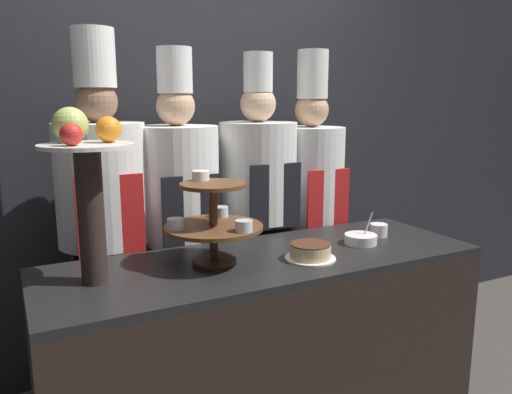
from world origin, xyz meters
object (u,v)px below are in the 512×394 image
object	(u,v)px
serving_bowl_near	(361,239)
cup_white	(379,230)
fruit_pedestal	(86,173)
chef_left	(103,218)
cake_round	(310,252)
chef_right	(310,201)
tiered_stand	(213,219)
chef_center_left	(179,215)
chef_center_right	(258,207)

from	to	relation	value
serving_bowl_near	cup_white	bearing A→B (deg)	21.47
fruit_pedestal	cup_white	distance (m)	1.44
fruit_pedestal	chef_left	xyz separation A→B (m)	(0.14, 0.51, -0.29)
cake_round	chef_right	distance (m)	0.79
tiered_stand	serving_bowl_near	size ratio (longest dim) A/B	2.69
serving_bowl_near	chef_left	distance (m)	1.23
chef_center_left	chef_right	world-z (taller)	chef_right
chef_center_left	tiered_stand	bearing A→B (deg)	-92.46
tiered_stand	chef_left	world-z (taller)	chef_left
chef_left	chef_center_right	world-z (taller)	chef_left
chef_center_right	cup_white	bearing A→B (deg)	-50.54
tiered_stand	chef_center_left	xyz separation A→B (m)	(0.02, 0.51, -0.09)
cup_white	chef_center_right	distance (m)	0.66
cup_white	chef_right	world-z (taller)	chef_right
chef_left	chef_center_left	size ratio (longest dim) A/B	1.04
cake_round	chef_left	bearing A→B (deg)	138.22
cake_round	chef_right	xyz separation A→B (m)	(0.43, 0.66, 0.06)
tiered_stand	chef_left	bearing A→B (deg)	124.44
tiered_stand	cake_round	xyz separation A→B (m)	(0.39, -0.15, -0.16)
chef_left	chef_center_right	bearing A→B (deg)	0.00
cake_round	cup_white	world-z (taller)	cake_round
serving_bowl_near	chef_left	bearing A→B (deg)	152.10
fruit_pedestal	chef_right	bearing A→B (deg)	21.26
serving_bowl_near	chef_right	distance (m)	0.58
fruit_pedestal	chef_center_right	world-z (taller)	chef_center_right
cake_round	tiered_stand	bearing A→B (deg)	159.15
cake_round	chef_center_left	bearing A→B (deg)	118.96
chef_left	chef_center_left	distance (m)	0.38
fruit_pedestal	cake_round	xyz separation A→B (m)	(0.88, -0.15, -0.38)
tiered_stand	chef_left	size ratio (longest dim) A/B	0.22
chef_left	chef_center_left	world-z (taller)	chef_left
chef_center_right	chef_right	size ratio (longest dim) A/B	0.99
chef_right	chef_center_right	bearing A→B (deg)	179.99
cup_white	fruit_pedestal	bearing A→B (deg)	-179.99
chef_left	serving_bowl_near	bearing A→B (deg)	-27.90
chef_left	chef_center_right	size ratio (longest dim) A/B	1.04
chef_right	serving_bowl_near	bearing A→B (deg)	-98.63
fruit_pedestal	chef_right	xyz separation A→B (m)	(1.31, 0.51, -0.32)
tiered_stand	chef_center_left	size ratio (longest dim) A/B	0.23
chef_left	chef_right	xyz separation A→B (m)	(1.17, -0.00, -0.03)
fruit_pedestal	chef_left	size ratio (longest dim) A/B	0.35
cake_round	cup_white	distance (m)	0.53
tiered_stand	serving_bowl_near	bearing A→B (deg)	-4.70
cup_white	serving_bowl_near	distance (m)	0.18
cup_white	chef_center_left	world-z (taller)	chef_center_left
chef_left	cake_round	bearing A→B (deg)	-41.78
chef_left	chef_right	size ratio (longest dim) A/B	1.02
serving_bowl_near	tiered_stand	bearing A→B (deg)	175.30
cake_round	serving_bowl_near	xyz separation A→B (m)	(0.34, 0.09, -0.01)
chef_left	fruit_pedestal	bearing A→B (deg)	-105.11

